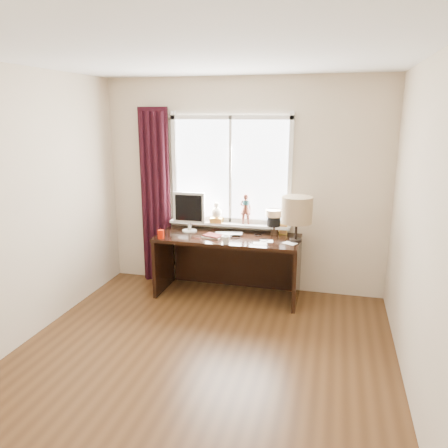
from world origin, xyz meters
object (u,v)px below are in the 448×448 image
(red_cup, at_px, (161,234))
(mug, at_px, (226,240))
(table_lamp, at_px, (297,210))
(desk, at_px, (230,254))
(monitor, at_px, (189,209))
(laptop, at_px, (229,234))

(red_cup, bearing_deg, mug, -2.13)
(red_cup, height_order, table_lamp, table_lamp)
(mug, xyz_separation_m, desk, (-0.05, 0.40, -0.29))
(monitor, distance_m, table_lamp, 1.33)
(mug, bearing_deg, red_cup, 177.87)
(red_cup, height_order, desk, red_cup)
(monitor, bearing_deg, mug, -35.79)
(laptop, distance_m, monitor, 0.58)
(laptop, xyz_separation_m, table_lamp, (0.80, -0.08, 0.35))
(mug, relative_size, table_lamp, 0.19)
(mug, relative_size, red_cup, 1.02)
(desk, bearing_deg, table_lamp, -7.42)
(table_lamp, bearing_deg, red_cup, -170.31)
(desk, bearing_deg, red_cup, -153.63)
(desk, xyz_separation_m, table_lamp, (0.80, -0.10, 0.61))
(red_cup, bearing_deg, table_lamp, 9.69)
(monitor, xyz_separation_m, table_lamp, (1.32, -0.12, 0.09))
(table_lamp, bearing_deg, mug, -158.65)
(mug, relative_size, desk, 0.06)
(table_lamp, bearing_deg, laptop, 174.54)
(monitor, relative_size, table_lamp, 0.94)
(laptop, xyz_separation_m, red_cup, (-0.74, -0.34, 0.04))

